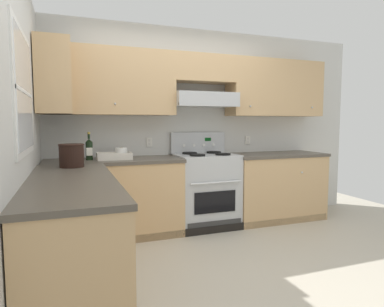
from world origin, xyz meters
TOP-DOWN VIEW (x-y plane):
  - ground_plane at (0.00, 0.00)m, footprint 7.04×7.04m
  - wall_back at (0.41, 1.53)m, footprint 4.68×0.57m
  - wall_left at (-1.59, 0.23)m, footprint 0.47×4.00m
  - counter_back_run at (0.23, 1.24)m, footprint 3.60×0.65m
  - counter_left_run at (-1.24, -0.00)m, footprint 0.63×1.91m
  - stove at (0.37, 1.25)m, footprint 0.76×0.62m
  - wine_bottle at (-1.04, 1.27)m, footprint 0.08×0.08m
  - bowl at (-0.77, 1.22)m, footprint 0.39×0.23m
  - bucket at (-1.23, 0.69)m, footprint 0.24×0.24m
  - paper_towel_roll at (-0.68, 1.33)m, footprint 0.14×0.14m

SIDE VIEW (x-z plane):
  - ground_plane at x=0.00m, z-range 0.00..0.00m
  - counter_back_run at x=0.23m, z-range 0.00..0.91m
  - counter_left_run at x=-1.24m, z-range 0.00..0.91m
  - stove at x=0.37m, z-range -0.12..1.08m
  - bowl at x=-0.77m, z-range 0.90..0.98m
  - paper_towel_roll at x=-0.68m, z-range 0.91..1.03m
  - bucket at x=-1.23m, z-range 0.92..1.13m
  - wine_bottle at x=-1.04m, z-range 0.88..1.19m
  - wall_left at x=-1.59m, z-range 0.07..2.62m
  - wall_back at x=0.41m, z-range 0.20..2.75m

